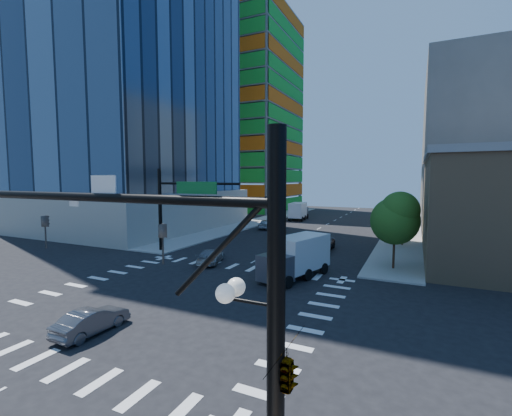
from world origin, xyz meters
The scene contains 18 objects.
ground centered at (0.00, 0.00, 0.00)m, with size 160.00×160.00×0.00m, color black.
road_markings centered at (0.00, 0.00, 0.01)m, with size 20.00×20.00×0.01m, color silver.
sidewalk_ne centered at (12.50, 40.00, 0.07)m, with size 5.00×60.00×0.15m, color #999691.
sidewalk_nw centered at (-12.50, 40.00, 0.07)m, with size 5.00×60.00×0.15m, color #999691.
office_tower centered at (-30.00, 25.00, 35.13)m, with size 30.00×30.00×71.00m.
construction_building centered at (-27.41, 61.93, 24.61)m, with size 25.16×34.50×70.60m.
bg_building_ne centered at (27.00, 55.00, 14.00)m, with size 24.00×30.00×28.00m, color #605C56.
signal_mast_se centered at (10.60, -11.50, 5.01)m, with size 10.51×2.48×9.00m.
signal_mast_nw centered at (-10.00, 11.50, 5.49)m, with size 10.20×0.40×9.00m.
tree_south centered at (12.63, 13.90, 4.69)m, with size 4.16×4.16×6.82m.
tree_north centered at (12.93, 25.90, 3.99)m, with size 3.54×3.52×5.78m.
no_parking_sign centered at (10.70, -9.00, 1.38)m, with size 0.30×0.06×2.20m.
car_nb_far centered at (4.57, 19.14, 0.80)m, with size 2.64×5.73×1.59m, color black.
car_sb_near centered at (-3.50, 9.20, 0.67)m, with size 1.87×4.59×1.33m, color #B2B2B2.
car_sb_mid centered at (-7.66, 32.10, 0.77)m, with size 1.82×4.54×1.55m, color #B3B6BB.
car_sb_cross centered at (-1.01, -6.07, 0.66)m, with size 1.39×3.98×1.31m, color #4B4C50.
box_truck_near centered at (5.34, 7.79, 1.48)m, with size 4.40×6.87×3.34m.
box_truck_far centered at (-6.67, 46.05, 1.50)m, with size 3.36×6.70×3.39m.
Camera 1 is at (14.12, -18.07, 8.06)m, focal length 24.00 mm.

